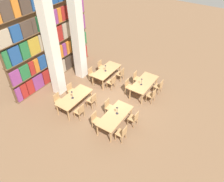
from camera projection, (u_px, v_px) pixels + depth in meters
The scene contains 28 objects.
ground_plane at pixel (110, 99), 12.46m from camera, with size 40.00×40.00×0.00m, color brown.
bookshelf_bank at pixel (50, 38), 12.57m from camera, with size 6.29×0.35×5.50m.
pillar_left at pixel (51, 45), 11.17m from camera, with size 0.56×0.56×6.00m.
pillar_center at pixel (77, 32), 12.48m from camera, with size 0.56×0.56×6.00m.
reading_table_0 at pixel (115, 116), 10.48m from camera, with size 2.06×0.91×0.75m.
chair_0 at pixel (122, 133), 9.92m from camera, with size 0.42×0.40×0.88m.
chair_1 at pixel (96, 120), 10.56m from camera, with size 0.42×0.40×0.88m.
chair_2 at pixel (134, 118), 10.65m from camera, with size 0.42×0.40×0.88m.
chair_3 at pixel (109, 107), 11.28m from camera, with size 0.42×0.40×0.88m.
desk_lamp_0 at pixel (117, 109), 10.32m from camera, with size 0.14×0.14×0.45m.
reading_table_1 at pixel (144, 83), 12.52m from camera, with size 2.06×0.91×0.75m.
chair_4 at pixel (152, 95), 12.01m from camera, with size 0.42×0.40×0.88m.
chair_5 at pixel (129, 86), 12.65m from camera, with size 0.42×0.40×0.88m.
chair_6 at pixel (159, 86), 12.64m from camera, with size 0.42×0.40×0.88m.
chair_7 at pixel (137, 78), 13.27m from camera, with size 0.42×0.40×0.88m.
desk_lamp_1 at pixel (142, 80), 12.11m from camera, with size 0.14×0.14×0.45m.
reading_table_2 at pixel (75, 98), 11.54m from camera, with size 2.06×0.91×0.75m.
chair_8 at pixel (80, 111), 11.03m from camera, with size 0.42×0.40×0.88m.
chair_9 at pixel (58, 100), 11.67m from camera, with size 0.42×0.40×0.88m.
chair_10 at pixel (92, 100), 11.70m from camera, with size 0.42×0.40×0.88m.
chair_11 at pixel (71, 90), 12.33m from camera, with size 0.42×0.40×0.88m.
desk_lamp_2 at pixel (72, 93), 11.20m from camera, with size 0.14×0.14×0.47m.
reading_table_3 at pixel (107, 71), 13.51m from camera, with size 2.06×0.91×0.75m.
chair_12 at pixel (112, 82), 12.97m from camera, with size 0.42×0.40×0.88m.
chair_13 at pixel (92, 74), 13.60m from camera, with size 0.42×0.40×0.88m.
chair_14 at pixel (121, 74), 13.62m from camera, with size 0.42×0.40×0.88m.
chair_15 at pixel (101, 67), 14.26m from camera, with size 0.42×0.40×0.88m.
desk_lamp_3 at pixel (105, 67), 13.19m from camera, with size 0.14×0.14×0.45m.
Camera 1 is at (-7.77, -5.26, 8.21)m, focal length 35.00 mm.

